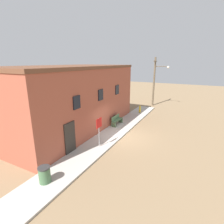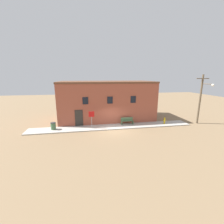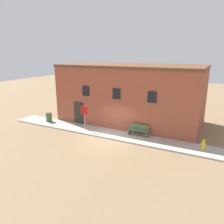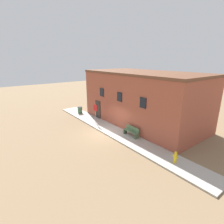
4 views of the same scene
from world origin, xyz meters
TOP-DOWN VIEW (x-y plane):
  - ground_plane at (0.00, 0.00)m, footprint 80.00×80.00m
  - sidewalk at (0.00, 1.03)m, footprint 20.54×2.07m
  - brick_building at (-0.13, 5.26)m, footprint 13.47×6.52m
  - fire_hydrant at (7.13, 0.98)m, footprint 0.42×0.20m
  - stop_sign at (-2.59, 0.72)m, footprint 0.67×0.06m
  - bench at (2.11, 1.63)m, footprint 1.61×0.44m
  - trash_bin at (-7.15, 1.16)m, footprint 0.60×0.60m
  - utility_pole at (11.87, 0.53)m, footprint 1.80×2.00m

SIDE VIEW (x-z plane):
  - ground_plane at x=0.00m, z-range 0.00..0.00m
  - sidewalk at x=0.00m, z-range 0.00..0.12m
  - trash_bin at x=-7.15m, z-range 0.12..0.97m
  - fire_hydrant at x=7.13m, z-range 0.12..0.98m
  - bench at x=2.11m, z-range 0.12..1.01m
  - stop_sign at x=-2.59m, z-range 0.55..2.67m
  - brick_building at x=-0.13m, z-range 0.00..5.65m
  - utility_pole at x=11.87m, z-range 0.32..6.90m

